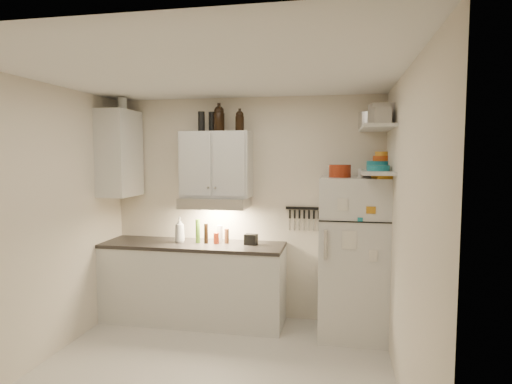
# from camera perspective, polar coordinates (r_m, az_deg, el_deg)

# --- Properties ---
(floor) EXTENTS (3.20, 3.00, 0.02)m
(floor) POSITION_cam_1_polar(r_m,az_deg,el_deg) (4.08, -6.40, -23.48)
(floor) COLOR beige
(floor) RESTS_ON ground
(ceiling) EXTENTS (3.20, 3.00, 0.02)m
(ceiling) POSITION_cam_1_polar(r_m,az_deg,el_deg) (3.66, -6.80, 15.63)
(ceiling) COLOR white
(ceiling) RESTS_ON ground
(back_wall) EXTENTS (3.20, 0.02, 2.60)m
(back_wall) POSITION_cam_1_polar(r_m,az_deg,el_deg) (5.09, -1.45, -2.18)
(back_wall) COLOR beige
(back_wall) RESTS_ON ground
(left_wall) EXTENTS (0.02, 3.00, 2.60)m
(left_wall) POSITION_cam_1_polar(r_m,az_deg,el_deg) (4.40, -27.04, -3.83)
(left_wall) COLOR beige
(left_wall) RESTS_ON ground
(right_wall) EXTENTS (0.02, 3.00, 2.60)m
(right_wall) POSITION_cam_1_polar(r_m,az_deg,el_deg) (3.52, 19.41, -5.66)
(right_wall) COLOR beige
(right_wall) RESTS_ON ground
(base_cabinet) EXTENTS (2.10, 0.60, 0.88)m
(base_cabinet) POSITION_cam_1_polar(r_m,az_deg,el_deg) (5.12, -8.35, -12.03)
(base_cabinet) COLOR silver
(base_cabinet) RESTS_ON floor
(countertop) EXTENTS (2.10, 0.62, 0.04)m
(countertop) POSITION_cam_1_polar(r_m,az_deg,el_deg) (5.01, -8.42, -6.99)
(countertop) COLOR #2A2624
(countertop) RESTS_ON base_cabinet
(upper_cabinet) EXTENTS (0.80, 0.33, 0.75)m
(upper_cabinet) POSITION_cam_1_polar(r_m,az_deg,el_deg) (4.96, -5.30, 3.70)
(upper_cabinet) COLOR silver
(upper_cabinet) RESTS_ON back_wall
(side_cabinet) EXTENTS (0.33, 0.55, 1.00)m
(side_cabinet) POSITION_cam_1_polar(r_m,az_deg,el_deg) (5.27, -17.72, 4.91)
(side_cabinet) COLOR silver
(side_cabinet) RESTS_ON left_wall
(range_hood) EXTENTS (0.76, 0.46, 0.12)m
(range_hood) POSITION_cam_1_polar(r_m,az_deg,el_deg) (4.92, -5.47, -1.39)
(range_hood) COLOR silver
(range_hood) RESTS_ON back_wall
(fridge) EXTENTS (0.70, 0.68, 1.70)m
(fridge) POSITION_cam_1_polar(r_m,az_deg,el_deg) (4.71, 12.79, -8.45)
(fridge) COLOR silver
(fridge) RESTS_ON floor
(shelf_hi) EXTENTS (0.30, 0.95, 0.03)m
(shelf_hi) POSITION_cam_1_polar(r_m,az_deg,el_deg) (4.47, 15.76, 8.21)
(shelf_hi) COLOR silver
(shelf_hi) RESTS_ON right_wall
(shelf_lo) EXTENTS (0.30, 0.95, 0.03)m
(shelf_lo) POSITION_cam_1_polar(r_m,az_deg,el_deg) (4.46, 15.63, 2.57)
(shelf_lo) COLOR silver
(shelf_lo) RESTS_ON right_wall
(knife_strip) EXTENTS (0.42, 0.02, 0.03)m
(knife_strip) POSITION_cam_1_polar(r_m,az_deg,el_deg) (4.96, 6.41, -2.17)
(knife_strip) COLOR black
(knife_strip) RESTS_ON back_wall
(dutch_oven) EXTENTS (0.25, 0.25, 0.13)m
(dutch_oven) POSITION_cam_1_polar(r_m,az_deg,el_deg) (4.54, 11.11, 2.77)
(dutch_oven) COLOR maroon
(dutch_oven) RESTS_ON fridge
(book_stack) EXTENTS (0.22, 0.25, 0.07)m
(book_stack) POSITION_cam_1_polar(r_m,az_deg,el_deg) (4.39, 16.62, 2.20)
(book_stack) COLOR #C07C18
(book_stack) RESTS_ON fridge
(spice_jar) EXTENTS (0.07, 0.07, 0.09)m
(spice_jar) POSITION_cam_1_polar(r_m,az_deg,el_deg) (4.54, 13.76, 2.46)
(spice_jar) COLOR silver
(spice_jar) RESTS_ON fridge
(stock_pot) EXTENTS (0.25, 0.25, 0.18)m
(stock_pot) POSITION_cam_1_polar(r_m,az_deg,el_deg) (4.84, 14.95, 9.19)
(stock_pot) COLOR silver
(stock_pot) RESTS_ON shelf_hi
(tin_a) EXTENTS (0.24, 0.22, 0.21)m
(tin_a) POSITION_cam_1_polar(r_m,az_deg,el_deg) (4.38, 16.31, 9.86)
(tin_a) COLOR #AAAAAD
(tin_a) RESTS_ON shelf_hi
(tin_b) EXTENTS (0.17, 0.17, 0.16)m
(tin_b) POSITION_cam_1_polar(r_m,az_deg,el_deg) (4.19, 16.38, 9.70)
(tin_b) COLOR #AAAAAD
(tin_b) RESTS_ON shelf_hi
(bowl_teal) EXTENTS (0.23, 0.23, 0.09)m
(bowl_teal) POSITION_cam_1_polar(r_m,az_deg,el_deg) (4.79, 15.89, 3.44)
(bowl_teal) COLOR teal
(bowl_teal) RESTS_ON shelf_lo
(bowl_orange) EXTENTS (0.18, 0.18, 0.06)m
(bowl_orange) POSITION_cam_1_polar(r_m,az_deg,el_deg) (4.84, 16.40, 4.32)
(bowl_orange) COLOR #DE4F14
(bowl_orange) RESTS_ON bowl_teal
(bowl_yellow) EXTENTS (0.14, 0.14, 0.05)m
(bowl_yellow) POSITION_cam_1_polar(r_m,az_deg,el_deg) (4.84, 16.42, 4.92)
(bowl_yellow) COLOR gold
(bowl_yellow) RESTS_ON bowl_orange
(plates) EXTENTS (0.24, 0.24, 0.06)m
(plates) POSITION_cam_1_polar(r_m,az_deg,el_deg) (4.40, 15.99, 3.09)
(plates) COLOR teal
(plates) RESTS_ON shelf_lo
(growler_a) EXTENTS (0.16, 0.16, 0.29)m
(growler_a) POSITION_cam_1_polar(r_m,az_deg,el_deg) (4.93, -4.95, 9.76)
(growler_a) COLOR black
(growler_a) RESTS_ON upper_cabinet
(growler_b) EXTENTS (0.12, 0.12, 0.23)m
(growler_b) POSITION_cam_1_polar(r_m,az_deg,el_deg) (4.85, -2.19, 9.49)
(growler_b) COLOR black
(growler_b) RESTS_ON upper_cabinet
(thermos_a) EXTENTS (0.09, 0.09, 0.22)m
(thermos_a) POSITION_cam_1_polar(r_m,az_deg,el_deg) (5.00, -5.88, 9.29)
(thermos_a) COLOR black
(thermos_a) RESTS_ON upper_cabinet
(thermos_b) EXTENTS (0.09, 0.09, 0.22)m
(thermos_b) POSITION_cam_1_polar(r_m,az_deg,el_deg) (4.95, -7.29, 9.31)
(thermos_b) COLOR black
(thermos_b) RESTS_ON upper_cabinet
(side_jar) EXTENTS (0.11, 0.11, 0.14)m
(side_jar) POSITION_cam_1_polar(r_m,az_deg,el_deg) (5.25, -17.40, 11.16)
(side_jar) COLOR silver
(side_jar) RESTS_ON side_cabinet
(soap_bottle) EXTENTS (0.17, 0.17, 0.33)m
(soap_bottle) POSITION_cam_1_polar(r_m,az_deg,el_deg) (5.05, -10.15, -4.79)
(soap_bottle) COLOR silver
(soap_bottle) RESTS_ON countertop
(pepper_mill) EXTENTS (0.06, 0.06, 0.17)m
(pepper_mill) POSITION_cam_1_polar(r_m,az_deg,el_deg) (4.94, -3.93, -5.88)
(pepper_mill) COLOR brown
(pepper_mill) RESTS_ON countertop
(oil_bottle) EXTENTS (0.06, 0.06, 0.28)m
(oil_bottle) POSITION_cam_1_polar(r_m,az_deg,el_deg) (4.99, -7.76, -5.19)
(oil_bottle) COLOR #436E1B
(oil_bottle) RESTS_ON countertop
(vinegar_bottle) EXTENTS (0.06, 0.06, 0.23)m
(vinegar_bottle) POSITION_cam_1_polar(r_m,az_deg,el_deg) (4.95, -6.67, -5.52)
(vinegar_bottle) COLOR black
(vinegar_bottle) RESTS_ON countertop
(clear_bottle) EXTENTS (0.08, 0.08, 0.20)m
(clear_bottle) POSITION_cam_1_polar(r_m,az_deg,el_deg) (5.01, -4.83, -5.56)
(clear_bottle) COLOR silver
(clear_bottle) RESTS_ON countertop
(red_jar) EXTENTS (0.08, 0.08, 0.13)m
(red_jar) POSITION_cam_1_polar(r_m,az_deg,el_deg) (4.93, -5.32, -6.17)
(red_jar) COLOR maroon
(red_jar) RESTS_ON countertop
(caddy) EXTENTS (0.15, 0.11, 0.12)m
(caddy) POSITION_cam_1_polar(r_m,az_deg,el_deg) (4.86, -0.67, -6.35)
(caddy) COLOR black
(caddy) RESTS_ON countertop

